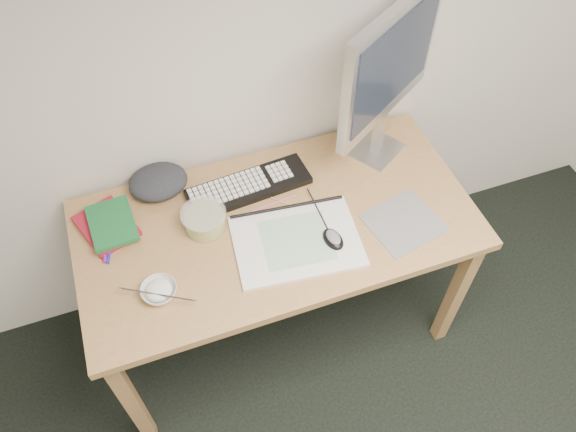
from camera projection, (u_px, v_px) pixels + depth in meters
name	position (u px, v px, depth m)	size (l,w,h in m)	color
desk	(277.00, 235.00, 2.04)	(1.40, 0.70, 0.75)	tan
mousepad	(404.00, 223.00, 1.97)	(0.24, 0.22, 0.00)	slate
sketchpad	(297.00, 241.00, 1.92)	(0.43, 0.30, 0.01)	white
keyboard	(249.00, 186.00, 2.06)	(0.45, 0.14, 0.03)	black
monitor	(390.00, 68.00, 1.88)	(0.47, 0.32, 0.63)	silver
mouse	(333.00, 237.00, 1.90)	(0.06, 0.10, 0.03)	black
rice_bowl	(159.00, 291.00, 1.78)	(0.12, 0.12, 0.04)	silver
chopsticks	(157.00, 294.00, 1.75)	(0.02, 0.02, 0.25)	#B4B3B6
fruit_tub	(204.00, 220.00, 1.93)	(0.16, 0.16, 0.08)	#F0C854
book_red	(106.00, 226.00, 1.95)	(0.16, 0.21, 0.02)	maroon
book_green	(112.00, 223.00, 1.93)	(0.15, 0.20, 0.02)	#196631
cloth_lump	(158.00, 182.00, 2.04)	(0.18, 0.15, 0.07)	#24262C
pencil_pink	(274.00, 203.00, 2.02)	(0.01, 0.01, 0.17)	#CD668C
pencil_tan	(292.00, 206.00, 2.01)	(0.01, 0.01, 0.17)	tan
pencil_black	(289.00, 209.00, 2.01)	(0.01, 0.01, 0.17)	black
marker_blue	(110.00, 248.00, 1.90)	(0.01, 0.01, 0.12)	#2122B5
marker_orange	(128.00, 228.00, 1.95)	(0.01, 0.01, 0.13)	orange
marker_purple	(104.00, 245.00, 1.90)	(0.01, 0.01, 0.14)	#7F2588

